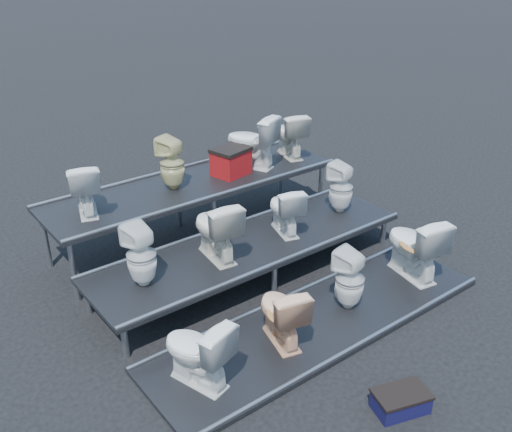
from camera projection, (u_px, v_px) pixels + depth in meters
ground at (251, 275)px, 7.36m from camera, size 80.00×80.00×0.00m
tier_front at (320, 322)px, 6.42m from camera, size 4.20×1.20×0.06m
tier_mid at (251, 260)px, 7.26m from camera, size 4.20×1.20×0.46m
tier_back at (195, 210)px, 8.09m from camera, size 4.20×1.20×0.86m
toilet_0 at (197, 351)px, 5.37m from camera, size 0.60×0.81×0.74m
toilet_1 at (281, 313)px, 5.94m from camera, size 0.56×0.77×0.70m
toilet_2 at (350, 279)px, 6.48m from camera, size 0.38×0.39×0.74m
toilet_3 at (414, 245)px, 7.08m from camera, size 0.62×0.90×0.84m
toilet_4 at (141, 255)px, 6.18m from camera, size 0.36×0.37×0.73m
toilet_5 at (216, 229)px, 6.71m from camera, size 0.51×0.79×0.76m
toilet_6 at (285, 209)px, 7.31m from camera, size 0.53×0.71×0.64m
toilet_7 at (341, 187)px, 7.85m from camera, size 0.38×0.39×0.71m
toilet_8 at (84, 188)px, 6.91m from camera, size 0.55×0.73×0.66m
toilet_9 at (172, 163)px, 7.56m from camera, size 0.42×0.42×0.72m
toilet_10 at (251, 141)px, 8.27m from camera, size 0.71×0.87×0.78m
toilet_11 at (290, 134)px, 8.69m from camera, size 0.57×0.76×0.69m
red_crate at (231, 163)px, 8.09m from camera, size 0.56×0.48×0.35m
step_stool at (401, 402)px, 5.24m from camera, size 0.56×0.43×0.18m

